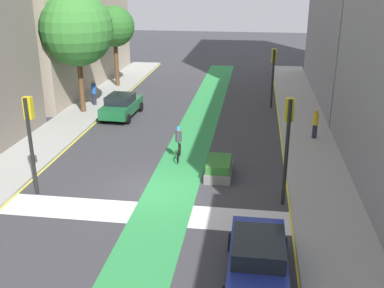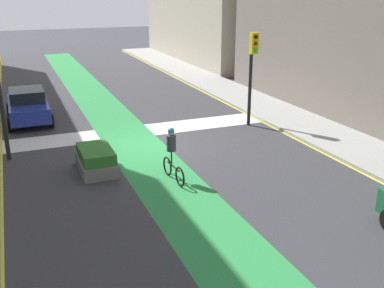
{
  "view_description": "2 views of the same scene",
  "coord_description": "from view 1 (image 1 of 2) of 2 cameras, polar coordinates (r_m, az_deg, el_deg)",
  "views": [
    {
      "loc": [
        4.28,
        -17.92,
        9.19
      ],
      "look_at": [
        1.35,
        2.72,
        1.33
      ],
      "focal_mm": 42.44,
      "sensor_mm": 36.0,
      "label": 1
    },
    {
      "loc": [
        5.2,
        17.18,
        6.24
      ],
      "look_at": [
        -0.42,
        3.35,
        1.03
      ],
      "focal_mm": 41.83,
      "sensor_mm": 36.0,
      "label": 2
    }
  ],
  "objects": [
    {
      "name": "traffic_signal_near_left",
      "position": [
        20.45,
        -19.7,
        1.97
      ],
      "size": [
        0.35,
        0.52,
        4.37
      ],
      "color": "black",
      "rests_on": "ground_plane"
    },
    {
      "name": "ground_plane",
      "position": [
        20.59,
        -4.81,
        -5.93
      ],
      "size": [
        120.0,
        120.0,
        0.0
      ],
      "primitive_type": "plane",
      "color": "#38383D"
    },
    {
      "name": "curb_stripe_left",
      "position": [
        22.61,
        -19.86,
        -4.63
      ],
      "size": [
        0.16,
        60.0,
        0.01
      ],
      "primitive_type": "cube",
      "color": "yellow",
      "rests_on": "ground_plane"
    },
    {
      "name": "bike_lane_paint",
      "position": [
        20.45,
        -2.74,
        -6.06
      ],
      "size": [
        2.4,
        60.0,
        0.01
      ],
      "primitive_type": "cube",
      "color": "#2D8C47",
      "rests_on": "ground_plane"
    },
    {
      "name": "crosswalk_band",
      "position": [
        18.88,
        -6.15,
        -8.6
      ],
      "size": [
        12.0,
        1.8,
        0.01
      ],
      "primitive_type": "cube",
      "color": "silver",
      "rests_on": "ground_plane"
    },
    {
      "name": "car_blue_right_near",
      "position": [
        14.87,
        8.27,
        -13.95
      ],
      "size": [
        2.02,
        4.2,
        1.57
      ],
      "color": "navy",
      "rests_on": "ground_plane"
    },
    {
      "name": "curb_stripe_right",
      "position": [
        20.21,
        12.15,
        -6.87
      ],
      "size": [
        0.16,
        60.0,
        0.01
      ],
      "primitive_type": "cube",
      "color": "yellow",
      "rests_on": "ground_plane"
    },
    {
      "name": "cyclist_in_lane",
      "position": [
        23.55,
        -1.69,
        0.22
      ],
      "size": [
        0.32,
        1.73,
        1.86
      ],
      "color": "black",
      "rests_on": "ground_plane"
    },
    {
      "name": "street_tree_far",
      "position": [
        39.05,
        -9.74,
        14.31
      ],
      "size": [
        3.32,
        3.32,
        6.61
      ],
      "color": "brown",
      "rests_on": "sidewalk_left"
    },
    {
      "name": "median_planter",
      "position": [
        21.85,
        3.4,
        -3.09
      ],
      "size": [
        1.24,
        2.11,
        0.85
      ],
      "color": "slate",
      "rests_on": "ground_plane"
    },
    {
      "name": "traffic_signal_near_right",
      "position": [
        18.68,
        11.96,
        1.49
      ],
      "size": [
        0.35,
        0.52,
        4.58
      ],
      "color": "black",
      "rests_on": "ground_plane"
    },
    {
      "name": "car_green_left_far",
      "position": [
        31.2,
        -8.87,
        4.81
      ],
      "size": [
        2.15,
        4.26,
        1.57
      ],
      "color": "#196033",
      "rests_on": "ground_plane"
    },
    {
      "name": "pedestrian_sidewalk_right_a",
      "position": [
        27.27,
        15.24,
        2.55
      ],
      "size": [
        0.34,
        0.34,
        1.76
      ],
      "color": "#262638",
      "rests_on": "sidewalk_right"
    },
    {
      "name": "sidewalk_right",
      "position": [
        20.36,
        16.4,
        -6.85
      ],
      "size": [
        3.0,
        60.0,
        0.15
      ],
      "primitive_type": "cube",
      "color": "#9E9E99",
      "rests_on": "ground_plane"
    },
    {
      "name": "street_tree_near",
      "position": [
        31.61,
        -14.33,
        13.79
      ],
      "size": [
        4.84,
        4.84,
        8.03
      ],
      "color": "brown",
      "rests_on": "sidewalk_left"
    },
    {
      "name": "traffic_signal_far_right",
      "position": [
        33.23,
        10.19,
        9.53
      ],
      "size": [
        0.35,
        0.52,
        4.21
      ],
      "color": "black",
      "rests_on": "ground_plane"
    },
    {
      "name": "pedestrian_sidewalk_left_a",
      "position": [
        33.95,
        -12.23,
        6.38
      ],
      "size": [
        0.34,
        0.34,
        1.81
      ],
      "color": "#262638",
      "rests_on": "sidewalk_left"
    }
  ]
}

